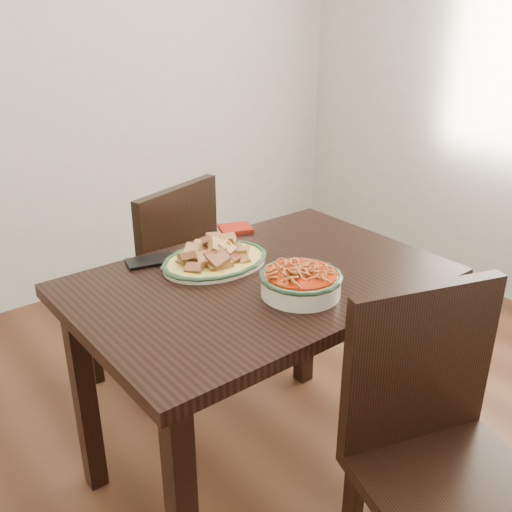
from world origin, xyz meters
TOP-DOWN VIEW (x-y plane):
  - floor at (0.00, 0.00)m, footprint 3.50×3.50m
  - wall_back at (0.00, 1.75)m, footprint 3.50×0.10m
  - dining_table at (-0.13, 0.03)m, footprint 1.10×0.73m
  - chair_far at (-0.12, 0.68)m, footprint 0.53×0.53m
  - chair_near at (-0.06, -0.58)m, footprint 0.53×0.53m
  - fish_plate at (-0.18, 0.19)m, footprint 0.35×0.27m
  - noodle_bowl at (-0.11, -0.13)m, footprint 0.23×0.23m
  - smartphone at (-0.34, 0.33)m, footprint 0.17×0.12m
  - napkin at (0.04, 0.39)m, footprint 0.14×0.13m

SIDE VIEW (x-z plane):
  - floor at x=0.00m, z-range 0.00..0.00m
  - chair_far at x=-0.12m, z-range 0.05..0.94m
  - chair_near at x=-0.06m, z-range 0.05..0.94m
  - dining_table at x=-0.13m, z-range 0.26..1.01m
  - smartphone at x=-0.34m, z-range 0.75..0.76m
  - napkin at x=0.04m, z-range 0.75..0.76m
  - noodle_bowl at x=-0.11m, z-range 0.75..0.84m
  - fish_plate at x=-0.18m, z-range 0.74..0.85m
  - wall_back at x=0.00m, z-range 0.00..2.60m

